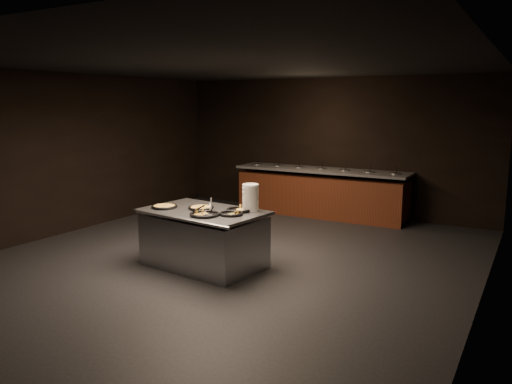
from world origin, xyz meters
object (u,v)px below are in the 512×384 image
serving_counter (204,239)px  plate_stack (250,198)px  pan_cheese_whole (201,208)px  pan_veggie_whole (164,206)px

serving_counter → plate_stack: plate_stack is taller
serving_counter → pan_cheese_whole: 0.46m
serving_counter → plate_stack: (0.61, 0.30, 0.62)m
plate_stack → pan_veggie_whole: 1.30m
serving_counter → pan_cheese_whole: pan_cheese_whole is taller
plate_stack → pan_veggie_whole: plate_stack is taller
pan_veggie_whole → serving_counter: bearing=13.0°
pan_veggie_whole → plate_stack: bearing=20.1°
serving_counter → pan_veggie_whole: (-0.60, -0.14, 0.45)m
pan_veggie_whole → pan_cheese_whole: bearing=21.0°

